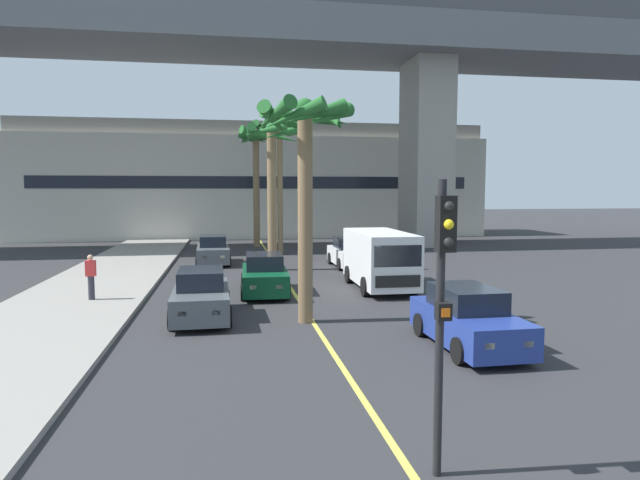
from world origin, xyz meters
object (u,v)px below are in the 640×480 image
object	(u,v)px
car_queue_front	(201,296)
palm_tree_near_median	(280,139)
car_queue_fourth	(468,320)
palm_tree_mid_median	(256,157)
car_queue_second	(350,253)
delivery_van	(380,258)
traffic_light_median_near	(442,288)
palm_tree_farthest_median	(305,146)
car_queue_third	(264,275)
palm_tree_far_median	(272,158)
car_queue_fifth	(213,251)
pedestrian_mid_block	(91,276)

from	to	relation	value
car_queue_front	palm_tree_near_median	bearing A→B (deg)	76.33
car_queue_fourth	palm_tree_mid_median	xyz separation A→B (m)	(-4.03, 26.65, 5.71)
car_queue_second	delivery_van	bearing A→B (deg)	-92.05
delivery_van	traffic_light_median_near	xyz separation A→B (m)	(-3.25, -14.64, 1.43)
car_queue_front	palm_tree_farthest_median	bearing A→B (deg)	-17.37
delivery_van	car_queue_front	bearing A→B (deg)	-149.01
car_queue_third	car_queue_fourth	size ratio (longest dim) A/B	1.01
palm_tree_near_median	delivery_van	bearing A→B (deg)	-77.54
car_queue_fourth	palm_tree_far_median	world-z (taller)	palm_tree_far_median
car_queue_fifth	traffic_light_median_near	size ratio (longest dim) A/B	0.99
palm_tree_near_median	palm_tree_mid_median	size ratio (longest dim) A/B	1.02
car_queue_third	palm_tree_mid_median	size ratio (longest dim) A/B	0.50
traffic_light_median_near	palm_tree_far_median	size ratio (longest dim) A/B	0.57
car_queue_fourth	palm_tree_near_median	xyz separation A→B (m)	(-2.79, 21.48, 6.50)
palm_tree_farthest_median	pedestrian_mid_block	xyz separation A→B (m)	(-7.19, 4.02, -4.40)
car_queue_second	car_queue_fourth	xyz separation A→B (m)	(-0.30, -15.17, 0.00)
palm_tree_near_median	car_queue_front	bearing A→B (deg)	-103.67
delivery_van	car_queue_fifth	bearing A→B (deg)	127.85
delivery_van	pedestrian_mid_block	bearing A→B (deg)	-173.83
car_queue_second	delivery_van	world-z (taller)	delivery_van
palm_tree_farthest_median	traffic_light_median_near	bearing A→B (deg)	-86.60
car_queue_third	palm_tree_mid_median	distance (m)	19.25
car_queue_front	car_queue_fifth	xyz separation A→B (m)	(0.04, 13.18, 0.00)
car_queue_fourth	palm_tree_farthest_median	world-z (taller)	palm_tree_farthest_median
car_queue_second	car_queue_fifth	world-z (taller)	same
car_queue_fifth	palm_tree_far_median	size ratio (longest dim) A/B	0.56
car_queue_fourth	traffic_light_median_near	size ratio (longest dim) A/B	0.98
car_queue_front	palm_tree_farthest_median	distance (m)	5.75
palm_tree_mid_median	palm_tree_farthest_median	world-z (taller)	palm_tree_mid_median
car_queue_third	palm_tree_farthest_median	size ratio (longest dim) A/B	0.61
car_queue_front	delivery_van	xyz separation A→B (m)	(7.01, 4.21, 0.57)
car_queue_front	palm_tree_mid_median	bearing A→B (deg)	82.53
car_queue_third	palm_tree_mid_median	bearing A→B (deg)	87.93
traffic_light_median_near	pedestrian_mid_block	xyz separation A→B (m)	(-7.75, 13.45, -1.72)
palm_tree_mid_median	palm_tree_farthest_median	size ratio (longest dim) A/B	1.23
car_queue_fifth	pedestrian_mid_block	size ratio (longest dim) A/B	2.56
car_queue_fifth	palm_tree_farthest_median	bearing A→B (deg)	-77.46
car_queue_third	delivery_van	world-z (taller)	delivery_van
car_queue_fifth	palm_tree_farthest_median	xyz separation A→B (m)	(3.15, -14.18, 4.67)
car_queue_front	palm_tree_near_median	distance (m)	18.77
car_queue_front	palm_tree_mid_median	xyz separation A→B (m)	(2.92, 22.27, 5.71)
car_queue_fourth	car_queue_fifth	size ratio (longest dim) A/B	0.99
car_queue_fifth	palm_tree_mid_median	distance (m)	11.12
car_queue_third	palm_tree_farthest_median	xyz separation A→B (m)	(0.94, -4.90, 4.67)
palm_tree_far_median	palm_tree_farthest_median	world-z (taller)	palm_tree_far_median
delivery_van	palm_tree_far_median	size ratio (longest dim) A/B	0.71
car_queue_third	palm_tree_farthest_median	world-z (taller)	palm_tree_farthest_median
car_queue_fifth	palm_tree_far_median	world-z (taller)	palm_tree_far_median
car_queue_second	car_queue_fifth	xyz separation A→B (m)	(-7.21, 2.39, 0.00)
car_queue_fifth	delivery_van	xyz separation A→B (m)	(6.97, -8.97, 0.57)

